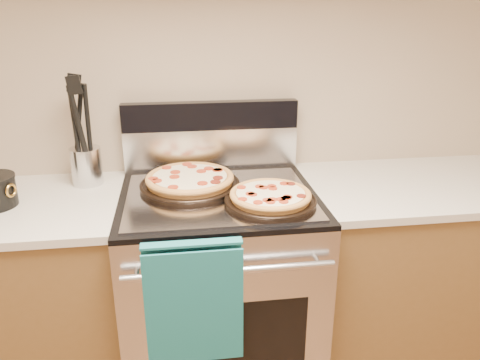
{
  "coord_description": "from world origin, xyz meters",
  "views": [
    {
      "loc": [
        -0.15,
        -0.03,
        1.61
      ],
      "look_at": [
        0.07,
        1.55,
        1.01
      ],
      "focal_mm": 35.0,
      "sensor_mm": 36.0,
      "label": 1
    }
  ],
  "objects": [
    {
      "name": "pepperoni_pizza_front",
      "position": [
        0.18,
        1.52,
        0.95
      ],
      "size": [
        0.34,
        0.34,
        0.04
      ],
      "primitive_type": null,
      "rotation": [
        0.0,
        0.0,
        0.01
      ],
      "color": "#C9893D",
      "rests_on": "foil_sheet"
    },
    {
      "name": "oven_handle",
      "position": [
        0.0,
        1.27,
        0.8
      ],
      "size": [
        0.7,
        0.03,
        0.03
      ],
      "primitive_type": "cylinder",
      "rotation": [
        0.0,
        1.57,
        0.0
      ],
      "color": "silver",
      "rests_on": "range_body"
    },
    {
      "name": "wall_back",
      "position": [
        0.0,
        2.0,
        1.35
      ],
      "size": [
        4.0,
        0.0,
        4.0
      ],
      "primitive_type": "plane",
      "rotation": [
        1.57,
        0.0,
        0.0
      ],
      "color": "tan",
      "rests_on": "ground"
    },
    {
      "name": "cabinet_left",
      "position": [
        -0.88,
        1.68,
        0.44
      ],
      "size": [
        1.0,
        0.62,
        0.88
      ],
      "primitive_type": "cube",
      "color": "brown",
      "rests_on": "ground"
    },
    {
      "name": "pepperoni_pizza_back",
      "position": [
        -0.11,
        1.72,
        0.95
      ],
      "size": [
        0.41,
        0.41,
        0.05
      ],
      "primitive_type": null,
      "rotation": [
        0.0,
        0.0,
        -0.05
      ],
      "color": "#C9893D",
      "rests_on": "foil_sheet"
    },
    {
      "name": "cabinet_right",
      "position": [
        0.88,
        1.68,
        0.44
      ],
      "size": [
        1.0,
        0.62,
        0.88
      ],
      "primitive_type": "cube",
      "color": "brown",
      "rests_on": "ground"
    },
    {
      "name": "backsplash_upper",
      "position": [
        0.0,
        1.96,
        1.16
      ],
      "size": [
        0.76,
        0.06,
        0.12
      ],
      "primitive_type": "cube",
      "color": "black",
      "rests_on": "backsplash_lower"
    },
    {
      "name": "countertop_right",
      "position": [
        0.88,
        1.68,
        0.9
      ],
      "size": [
        1.02,
        0.64,
        0.03
      ],
      "primitive_type": "cube",
      "color": "beige",
      "rests_on": "cabinet_right"
    },
    {
      "name": "backsplash_lower",
      "position": [
        0.0,
        1.96,
        1.01
      ],
      "size": [
        0.76,
        0.06,
        0.18
      ],
      "primitive_type": "cube",
      "color": "silver",
      "rests_on": "cooktop"
    },
    {
      "name": "dish_towel",
      "position": [
        -0.12,
        1.27,
        0.7
      ],
      "size": [
        0.32,
        0.05,
        0.42
      ],
      "primitive_type": null,
      "color": "#175873",
      "rests_on": "oven_handle"
    },
    {
      "name": "foil_sheet",
      "position": [
        0.0,
        1.62,
        0.92
      ],
      "size": [
        0.7,
        0.55,
        0.01
      ],
      "primitive_type": "cube",
      "color": "gray",
      "rests_on": "cooktop"
    },
    {
      "name": "utensil_crock",
      "position": [
        -0.52,
        1.86,
        0.99
      ],
      "size": [
        0.16,
        0.16,
        0.15
      ],
      "primitive_type": "cylinder",
      "rotation": [
        0.0,
        0.0,
        0.43
      ],
      "color": "silver",
      "rests_on": "countertop_left"
    },
    {
      "name": "cooktop",
      "position": [
        0.0,
        1.65,
        0.91
      ],
      "size": [
        0.76,
        0.68,
        0.02
      ],
      "primitive_type": "cube",
      "color": "black",
      "rests_on": "range_body"
    },
    {
      "name": "range_body",
      "position": [
        0.0,
        1.65,
        0.45
      ],
      "size": [
        0.76,
        0.68,
        0.9
      ],
      "primitive_type": "cube",
      "color": "#B7B7BC",
      "rests_on": "ground"
    },
    {
      "name": "oven_window",
      "position": [
        0.0,
        1.31,
        0.45
      ],
      "size": [
        0.56,
        0.01,
        0.4
      ],
      "primitive_type": "cube",
      "color": "black",
      "rests_on": "range_body"
    }
  ]
}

